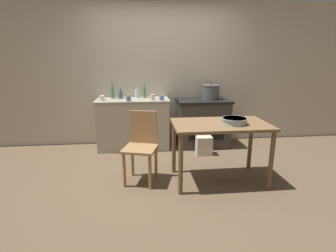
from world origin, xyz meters
name	(u,v)px	position (x,y,z in m)	size (l,w,h in m)	color
ground_plane	(172,176)	(0.00, 0.00, 0.00)	(14.00, 14.00, 0.00)	brown
wall_back	(162,74)	(0.00, 1.58, 1.27)	(8.00, 0.07, 2.55)	beige
counter_cabinet	(133,123)	(-0.54, 1.27, 0.44)	(1.26, 0.59, 0.87)	#B2A893
stove	(203,123)	(0.71, 1.26, 0.43)	(0.93, 0.63, 0.85)	#38332D
work_table	(220,132)	(0.59, -0.17, 0.67)	(1.20, 0.71, 0.78)	brown
chair	(142,144)	(-0.41, -0.05, 0.50)	(0.50, 0.50, 0.91)	#997047
flour_sack	(204,146)	(0.62, 0.77, 0.16)	(0.26, 0.18, 0.31)	beige
stock_pot	(211,92)	(0.84, 1.27, 0.98)	(0.32, 0.32, 0.28)	#4C4C51
mixing_bowl_large	(234,121)	(0.74, -0.23, 0.82)	(0.32, 0.32, 0.08)	#93A8B2
bottle_far_left	(137,93)	(-0.47, 1.41, 0.95)	(0.07, 0.07, 0.20)	silver
bottle_left	(121,95)	(-0.75, 1.34, 0.94)	(0.08, 0.08, 0.17)	#3D5675
bottle_mid_left	(145,92)	(-0.33, 1.39, 0.97)	(0.06, 0.06, 0.25)	#517F5B
bottle_center_left	(112,92)	(-0.89, 1.39, 0.98)	(0.06, 0.06, 0.28)	#517F5B
cup_center	(153,97)	(-0.20, 1.12, 0.92)	(0.08, 0.08, 0.10)	beige
cup_center_right	(129,99)	(-0.60, 1.06, 0.92)	(0.08, 0.08, 0.08)	#4C6B99
cup_mid_right	(162,98)	(-0.05, 1.09, 0.91)	(0.08, 0.08, 0.08)	#4C6B99
cup_right	(102,98)	(-1.04, 1.13, 0.92)	(0.08, 0.08, 0.09)	silver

